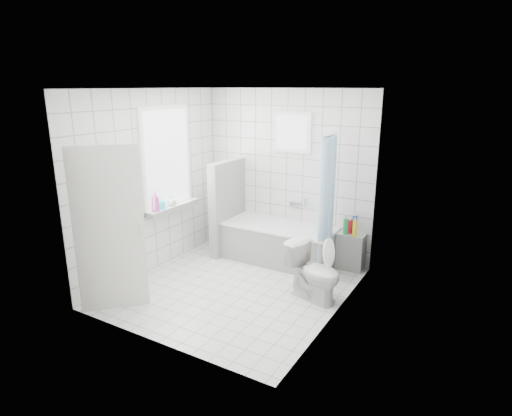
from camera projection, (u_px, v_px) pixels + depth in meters
The scene contains 19 objects.
ground at pixel (236, 287), 5.79m from camera, with size 3.00×3.00×0.00m, color white.
ceiling at pixel (233, 88), 5.07m from camera, with size 3.00×3.00×0.00m, color white.
wall_back at pixel (287, 174), 6.68m from camera, with size 2.80×0.02×2.60m, color white.
wall_front at pixel (151, 227), 4.19m from camera, with size 2.80×0.02×2.60m, color white.
wall_left at pixel (152, 182), 6.11m from camera, with size 0.02×3.00×2.60m, color white.
wall_right at pixel (340, 210), 4.76m from camera, with size 0.02×3.00×2.60m, color white.
window_left at pixel (168, 159), 6.26m from camera, with size 0.01×0.90×1.40m, color white.
window_back at pixel (292, 133), 6.41m from camera, with size 0.50×0.01×0.50m, color white.
window_sill at pixel (173, 208), 6.44m from camera, with size 0.18×1.02×0.08m, color white.
door at pixel (109, 231), 5.00m from camera, with size 0.04×0.80×2.00m, color silver.
bathtub at pixel (279, 243), 6.61m from camera, with size 1.71×0.77×0.58m.
partition_wall at pixel (228, 207), 6.88m from camera, with size 0.15×0.85×1.50m, color white.
tiled_ledge at pixel (350, 251), 6.31m from camera, with size 0.40×0.24×0.55m, color white.
toilet at pixel (314, 272), 5.40m from camera, with size 0.41×0.72×0.73m, color white.
curtain_rod at pixel (333, 135), 5.73m from camera, with size 0.02×0.02×0.80m, color silver.
shower_curtain at pixel (327, 201), 5.87m from camera, with size 0.14×0.48×1.78m, color #499BD6, non-canonical shape.
tub_faucet at pixel (295, 204), 6.68m from camera, with size 0.18×0.06×0.06m, color silver.
sill_bottles at pixel (162, 201), 6.20m from camera, with size 0.17×0.51×0.30m.
ledge_bottles at pixel (351, 226), 6.18m from camera, with size 0.21×0.18×0.27m.
Camera 1 is at (2.89, -4.41, 2.64)m, focal length 30.00 mm.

